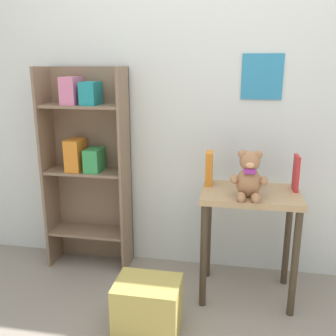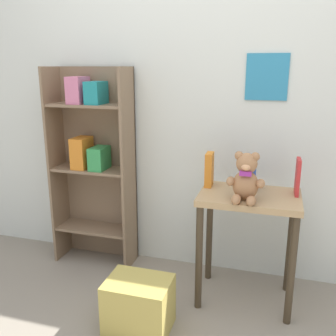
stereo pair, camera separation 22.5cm
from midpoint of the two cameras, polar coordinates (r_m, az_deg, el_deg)
The scene contains 8 objects.
wall_back at distance 2.43m, azimuth 3.22°, elevation 12.71°, with size 4.80×0.07×2.50m.
bookshelf_side at distance 2.59m, azimuth -14.63°, elevation 1.30°, with size 0.55×0.23×1.36m.
display_table at distance 2.22m, azimuth 9.51°, elevation -6.81°, with size 0.56×0.39×0.66m.
teddy_bear at distance 2.03m, azimuth 9.20°, elevation -1.31°, with size 0.20×0.18×0.26m.
book_standing_orange at distance 2.24m, azimuth 3.45°, elevation -0.10°, with size 0.04×0.11×0.20m, color orange.
book_standing_blue at distance 2.23m, azimuth 9.82°, elevation -0.39°, with size 0.04×0.11×0.20m, color #2D51B7.
book_standing_red at distance 2.22m, azimuth 16.23°, elevation -0.78°, with size 0.02×0.11×0.21m, color red.
storage_bin at distance 2.09m, azimuth -6.37°, elevation -20.33°, with size 0.34×0.25×0.28m.
Camera 1 is at (0.20, -1.05, 1.36)m, focal length 40.00 mm.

